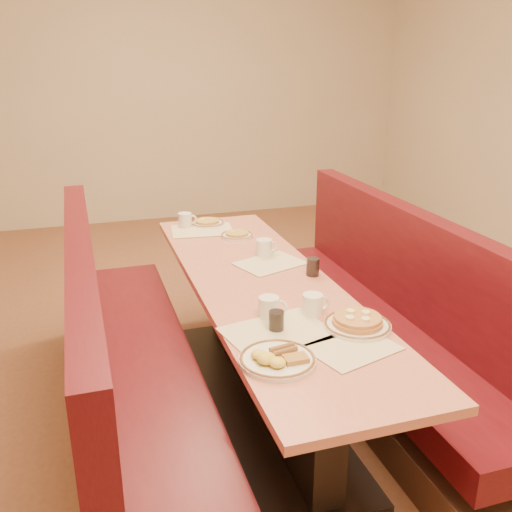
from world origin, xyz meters
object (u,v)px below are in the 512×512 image
object	(u,v)px
booth_left	(125,371)
soda_tumbler_mid	(313,267)
booth_right	(384,330)
coffee_mug_c	(265,247)
diner_table	(263,347)
soda_tumbler_near	(276,321)
coffee_mug_b	(270,307)
pancake_plate	(357,323)
eggs_plate	(277,359)
coffee_mug_a	(313,304)
coffee_mug_d	(186,220)

from	to	relation	value
booth_left	soda_tumbler_mid	distance (m)	1.10
booth_right	coffee_mug_c	xyz separation A→B (m)	(-0.60, 0.39, 0.44)
diner_table	soda_tumbler_mid	size ratio (longest dim) A/B	26.12
coffee_mug_c	soda_tumbler_near	distance (m)	0.94
coffee_mug_b	booth_left	bearing A→B (deg)	161.76
diner_table	pancake_plate	xyz separation A→B (m)	(0.22, -0.61, 0.40)
pancake_plate	booth_left	bearing A→B (deg)	147.60
diner_table	coffee_mug_b	size ratio (longest dim) A/B	19.27
diner_table	booth_left	distance (m)	0.73
eggs_plate	diner_table	bearing A→B (deg)	75.14
diner_table	booth_right	bearing A→B (deg)	0.00
diner_table	soda_tumbler_near	xyz separation A→B (m)	(-0.12, -0.52, 0.42)
pancake_plate	eggs_plate	world-z (taller)	pancake_plate
coffee_mug_c	soda_tumbler_mid	xyz separation A→B (m)	(0.15, -0.37, -0.00)
coffee_mug_a	booth_right	bearing A→B (deg)	32.51
booth_left	soda_tumbler_near	world-z (taller)	booth_left
diner_table	soda_tumbler_mid	bearing A→B (deg)	3.90
eggs_plate	coffee_mug_c	xyz separation A→B (m)	(0.34, 1.17, 0.03)
eggs_plate	coffee_mug_a	size ratio (longest dim) A/B	2.27
coffee_mug_c	soda_tumbler_mid	size ratio (longest dim) A/B	1.37
soda_tumbler_near	diner_table	bearing A→B (deg)	77.32
soda_tumbler_near	soda_tumbler_mid	size ratio (longest dim) A/B	0.94
booth_right	soda_tumbler_mid	world-z (taller)	booth_right
booth_right	coffee_mug_a	bearing A→B (deg)	-146.18
diner_table	pancake_plate	distance (m)	0.76
diner_table	soda_tumbler_near	size ratio (longest dim) A/B	27.91
pancake_plate	eggs_plate	size ratio (longest dim) A/B	0.98
coffee_mug_d	coffee_mug_c	bearing A→B (deg)	-60.29
booth_left	coffee_mug_b	bearing A→B (deg)	-32.28
booth_right	coffee_mug_c	distance (m)	0.84
diner_table	coffee_mug_a	distance (m)	0.61
coffee_mug_a	coffee_mug_c	world-z (taller)	same
pancake_plate	soda_tumbler_near	world-z (taller)	soda_tumbler_near
booth_right	soda_tumbler_near	bearing A→B (deg)	-148.39
booth_left	booth_right	size ratio (longest dim) A/B	1.00
coffee_mug_b	soda_tumbler_near	distance (m)	0.13
booth_right	soda_tumbler_near	xyz separation A→B (m)	(-0.85, -0.52, 0.43)
coffee_mug_c	soda_tumbler_mid	distance (m)	0.40
diner_table	coffee_mug_d	size ratio (longest dim) A/B	19.75
coffee_mug_b	diner_table	bearing A→B (deg)	89.23
coffee_mug_b	eggs_plate	bearing A→B (deg)	-90.86
pancake_plate	coffee_mug_c	bearing A→B (deg)	95.17
booth_left	coffee_mug_d	world-z (taller)	booth_left
coffee_mug_a	soda_tumbler_near	xyz separation A→B (m)	(-0.21, -0.09, -0.01)
eggs_plate	coffee_mug_b	size ratio (longest dim) A/B	2.30
diner_table	coffee_mug_c	xyz separation A→B (m)	(0.13, 0.39, 0.43)
booth_left	pancake_plate	bearing A→B (deg)	-32.40
booth_left	soda_tumbler_mid	xyz separation A→B (m)	(1.01, 0.02, 0.44)
pancake_plate	soda_tumbler_near	distance (m)	0.35
diner_table	booth_left	world-z (taller)	booth_left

